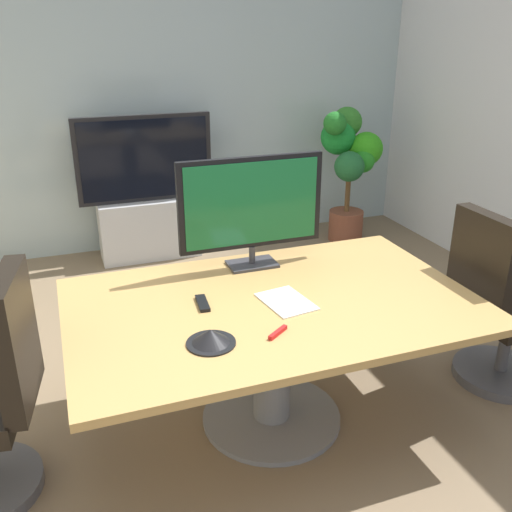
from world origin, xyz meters
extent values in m
plane|color=#7A664C|center=(0.00, 0.00, 0.00)|extent=(6.76, 6.76, 0.00)
cube|color=#9EB2B7|center=(0.00, 2.88, 1.41)|extent=(5.36, 0.10, 2.83)
cube|color=#B2894C|center=(0.10, -0.09, 0.71)|extent=(2.05, 1.30, 0.04)
cylinder|color=slate|center=(0.10, -0.09, 0.34)|extent=(0.20, 0.20, 0.69)
cylinder|color=slate|center=(0.10, -0.09, 0.01)|extent=(0.76, 0.76, 0.03)
cube|color=black|center=(-1.10, -0.16, 0.79)|extent=(0.16, 0.46, 0.60)
cylinder|color=#4C4C51|center=(1.57, -0.21, 0.03)|extent=(0.56, 0.56, 0.06)
cylinder|color=#4C4C51|center=(1.57, -0.21, 0.24)|extent=(0.07, 0.07, 0.36)
cube|color=black|center=(1.57, -0.21, 0.46)|extent=(0.48, 0.48, 0.10)
cube|color=black|center=(1.30, -0.21, 0.79)|extent=(0.09, 0.46, 0.60)
cube|color=black|center=(1.55, 0.05, 0.58)|extent=(0.28, 0.05, 0.03)
cube|color=#333338|center=(0.16, 0.38, 0.74)|extent=(0.28, 0.18, 0.02)
cylinder|color=#333338|center=(0.16, 0.38, 0.80)|extent=(0.04, 0.04, 0.10)
cube|color=black|center=(0.16, 0.39, 1.11)|extent=(0.84, 0.04, 0.52)
cube|color=#14592D|center=(0.16, 0.37, 1.11)|extent=(0.77, 0.01, 0.47)
cube|color=#B7BABC|center=(-0.09, 2.53, 0.28)|extent=(0.90, 0.36, 0.55)
cube|color=black|center=(-0.09, 2.51, 0.93)|extent=(1.20, 0.06, 0.76)
cube|color=black|center=(-0.09, 2.48, 0.93)|extent=(1.12, 0.01, 0.69)
cylinder|color=brown|center=(1.84, 2.29, 0.15)|extent=(0.34, 0.34, 0.30)
cylinder|color=brown|center=(1.84, 2.29, 0.52)|extent=(0.05, 0.05, 0.44)
sphere|color=#2E9618|center=(2.01, 2.29, 0.91)|extent=(0.32, 0.32, 0.32)
sphere|color=#2E7725|center=(1.88, 2.46, 1.15)|extent=(0.29, 0.29, 0.29)
sphere|color=#177F2A|center=(1.77, 2.42, 1.02)|extent=(0.34, 0.34, 0.34)
sphere|color=#1F6F23|center=(1.65, 2.26, 1.18)|extent=(0.22, 0.22, 0.22)
sphere|color=#1E5C2D|center=(1.76, 2.14, 0.79)|extent=(0.28, 0.28, 0.28)
sphere|color=#207D1E|center=(1.93, 2.20, 0.82)|extent=(0.22, 0.22, 0.22)
cone|color=black|center=(-0.31, -0.38, 0.76)|extent=(0.19, 0.19, 0.07)
cylinder|color=black|center=(-0.31, -0.38, 0.73)|extent=(0.22, 0.22, 0.01)
cube|color=black|center=(-0.24, -0.01, 0.74)|extent=(0.06, 0.17, 0.02)
cube|color=red|center=(0.00, -0.41, 0.74)|extent=(0.12, 0.09, 0.02)
cube|color=white|center=(0.16, -0.13, 0.73)|extent=(0.25, 0.33, 0.01)
camera|label=1|loc=(-0.86, -2.47, 2.03)|focal=39.69mm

